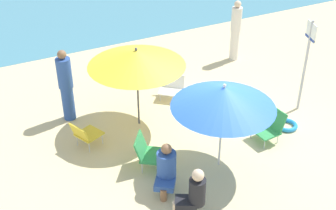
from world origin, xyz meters
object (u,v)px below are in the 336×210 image
at_px(umbrella_yellow, 136,58).
at_px(person_c, 166,168).
at_px(warning_sign, 307,55).
at_px(swim_ring, 286,125).
at_px(beach_chair_d, 270,125).
at_px(person_b, 194,193).
at_px(beach_chair_b, 148,152).
at_px(person_a, 236,30).
at_px(beach_chair_c, 172,87).
at_px(umbrella_blue, 224,97).
at_px(beach_chair_a, 85,134).
at_px(person_d, 66,85).

xyz_separation_m(umbrella_yellow, person_c, (-0.40, -2.14, -1.12)).
distance_m(warning_sign, swim_ring, 1.58).
distance_m(beach_chair_d, person_b, 2.74).
bearing_deg(beach_chair_b, person_a, 73.13).
height_order(umbrella_yellow, warning_sign, warning_sign).
xyz_separation_m(umbrella_yellow, warning_sign, (3.52, -1.09, -0.22)).
height_order(beach_chair_c, person_c, person_c).
relative_size(beach_chair_b, person_a, 0.46).
xyz_separation_m(umbrella_blue, beach_chair_a, (-2.11, 1.68, -1.19)).
xyz_separation_m(umbrella_yellow, person_b, (-0.29, -2.92, -1.09)).
distance_m(person_a, swim_ring, 3.49).
height_order(person_a, person_c, person_a).
relative_size(beach_chair_d, person_b, 0.69).
distance_m(beach_chair_d, person_a, 3.79).
height_order(umbrella_blue, beach_chair_d, umbrella_blue).
bearing_deg(person_d, person_c, 113.42).
bearing_deg(person_b, person_a, -101.99).
height_order(beach_chair_c, swim_ring, beach_chair_c).
xyz_separation_m(beach_chair_a, warning_sign, (4.81, -0.78, 1.04)).
bearing_deg(beach_chair_c, person_d, -54.60).
bearing_deg(person_c, beach_chair_c, -173.82).
height_order(umbrella_yellow, swim_ring, umbrella_yellow).
xyz_separation_m(umbrella_yellow, swim_ring, (2.80, -1.57, -1.55)).
height_order(beach_chair_d, person_a, person_a).
xyz_separation_m(beach_chair_a, beach_chair_b, (0.87, -1.12, 0.02)).
xyz_separation_m(beach_chair_c, person_c, (-1.56, -2.82, 0.21)).
xyz_separation_m(beach_chair_d, person_b, (-2.47, -1.18, 0.16)).
relative_size(warning_sign, swim_ring, 4.46).
bearing_deg(person_d, beach_chair_c, -177.66).
relative_size(beach_chair_a, person_b, 0.69).
xyz_separation_m(beach_chair_c, warning_sign, (2.36, -1.78, 1.11)).
bearing_deg(person_a, beach_chair_d, -91.22).
relative_size(beach_chair_d, person_a, 0.40).
distance_m(umbrella_yellow, beach_chair_b, 1.94).
relative_size(umbrella_yellow, beach_chair_b, 2.60).
bearing_deg(beach_chair_a, umbrella_yellow, -10.75).
bearing_deg(umbrella_blue, umbrella_yellow, 112.24).
bearing_deg(person_b, beach_chair_d, -126.42).
relative_size(umbrella_blue, person_c, 1.98).
distance_m(person_a, warning_sign, 2.87).
xyz_separation_m(beach_chair_a, swim_ring, (4.10, -1.26, -0.29)).
xyz_separation_m(beach_chair_a, person_b, (1.01, -2.61, 0.16)).
distance_m(umbrella_blue, beach_chair_a, 2.95).
bearing_deg(beach_chair_b, umbrella_blue, 10.75).
relative_size(person_a, person_c, 1.75).
bearing_deg(beach_chair_a, warning_sign, -33.26).
bearing_deg(umbrella_yellow, beach_chair_c, 30.66).
xyz_separation_m(beach_chair_b, person_b, (0.14, -1.50, 0.15)).
height_order(person_d, swim_ring, person_d).
bearing_deg(beach_chair_d, person_a, -117.23).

